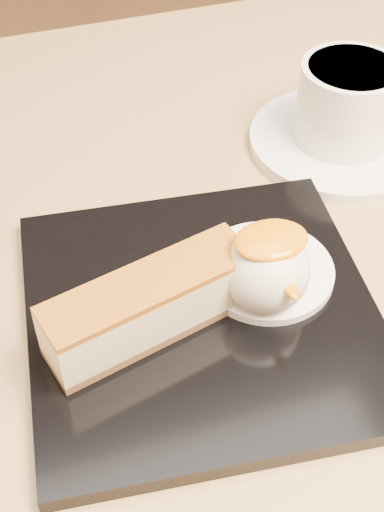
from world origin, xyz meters
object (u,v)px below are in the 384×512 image
object	(u,v)px
cheesecake	(150,305)
coffee_cup	(349,100)
ice_cream_scoop	(266,270)
table	(152,443)
dessert_plate	(202,314)
saucer	(340,141)

from	to	relation	value
cheesecake	coffee_cup	world-z (taller)	coffee_cup
ice_cream_scoop	coffee_cup	world-z (taller)	coffee_cup
table	cheesecake	world-z (taller)	cheesecake
ice_cream_scoop	coffee_cup	size ratio (longest dim) A/B	0.54
table	cheesecake	distance (m)	0.19
dessert_plate	cheesecake	world-z (taller)	cheesecake
dessert_plate	cheesecake	xyz separation A→B (m)	(-0.03, -0.00, 0.03)
table	saucer	xyz separation A→B (m)	(0.21, 0.13, 0.16)
coffee_cup	table	bearing A→B (deg)	-172.62
table	coffee_cup	bearing A→B (deg)	31.94
table	ice_cream_scoop	distance (m)	0.21
ice_cream_scoop	cheesecake	bearing A→B (deg)	180.00
saucer	coffee_cup	distance (m)	0.04
table	cheesecake	xyz separation A→B (m)	(0.00, -0.02, 0.19)
cheesecake	ice_cream_scoop	xyz separation A→B (m)	(0.07, 0.00, 0.01)
table	ice_cream_scoop	xyz separation A→B (m)	(0.08, -0.02, 0.19)
coffee_cup	dessert_plate	bearing A→B (deg)	-164.82
saucer	coffee_cup	world-z (taller)	coffee_cup
dessert_plate	table	bearing A→B (deg)	160.80
ice_cream_scoop	saucer	world-z (taller)	ice_cream_scoop
dessert_plate	ice_cream_scoop	xyz separation A→B (m)	(0.04, -0.00, 0.03)
table	coffee_cup	xyz separation A→B (m)	(0.21, 0.13, 0.20)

